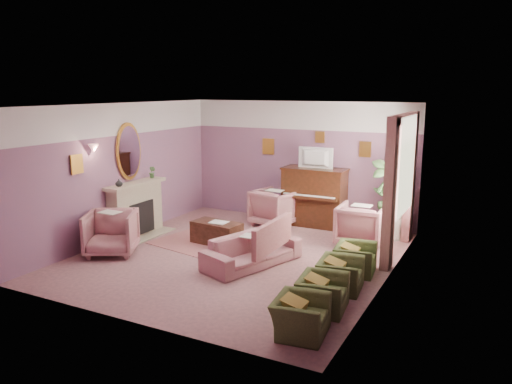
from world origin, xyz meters
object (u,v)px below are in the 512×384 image
at_px(coffee_table, 217,233).
at_px(floral_armchair_left, 275,206).
at_px(olive_chair_d, 355,254).
at_px(side_table, 391,221).
at_px(television, 314,156).
at_px(sofa, 252,245).
at_px(olive_chair_b, 323,288).
at_px(olive_chair_c, 340,269).
at_px(olive_chair_a, 301,310).
at_px(floral_armchair_right, 361,223).
at_px(floral_armchair_front, 111,231).
at_px(piano, 314,198).

distance_m(coffee_table, floral_armchair_left, 1.86).
xyz_separation_m(olive_chair_d, side_table, (0.10, 2.31, 0.03)).
xyz_separation_m(television, sofa, (-0.04, -2.92, -1.22)).
bearing_deg(olive_chair_b, olive_chair_c, 90.00).
height_order(coffee_table, side_table, side_table).
xyz_separation_m(floral_armchair_left, olive_chair_a, (2.48, -4.53, -0.14)).
bearing_deg(coffee_table, sofa, -32.58).
relative_size(coffee_table, side_table, 1.43).
height_order(floral_armchair_right, olive_chair_c, floral_armchair_right).
relative_size(coffee_table, sofa, 0.54).
relative_size(sofa, floral_armchair_left, 2.02).
distance_m(floral_armchair_right, olive_chair_b, 3.18).
bearing_deg(floral_armchair_right, side_table, 61.95).
height_order(coffee_table, olive_chair_a, olive_chair_a).
height_order(olive_chair_b, olive_chair_c, same).
bearing_deg(floral_armchair_front, olive_chair_b, -6.07).
bearing_deg(television, side_table, -3.96).
bearing_deg(sofa, floral_armchair_right, 54.92).
height_order(piano, floral_armchair_left, piano).
xyz_separation_m(piano, floral_armchair_left, (-0.80, -0.42, -0.19)).
height_order(piano, olive_chair_b, piano).
bearing_deg(piano, olive_chair_d, -55.84).
relative_size(floral_armchair_left, olive_chair_c, 1.23).
xyz_separation_m(floral_armchair_front, olive_chair_b, (4.37, -0.46, -0.14)).
relative_size(coffee_table, olive_chair_a, 1.33).
distance_m(sofa, olive_chair_a, 2.62).
bearing_deg(sofa, olive_chair_c, -10.92).
height_order(floral_armchair_left, side_table, floral_armchair_left).
xyz_separation_m(floral_armchair_left, olive_chair_c, (2.48, -2.89, -0.14)).
xyz_separation_m(coffee_table, floral_armchair_front, (-1.43, -1.46, 0.24)).
bearing_deg(side_table, olive_chair_d, -92.53).
relative_size(floral_armchair_right, floral_armchair_front, 1.00).
bearing_deg(coffee_table, olive_chair_c, -20.63).
xyz_separation_m(olive_chair_b, olive_chair_d, (0.00, 1.64, 0.00)).
relative_size(piano, floral_armchair_front, 1.52).
relative_size(floral_armchair_left, floral_armchair_front, 1.00).
xyz_separation_m(piano, olive_chair_d, (1.69, -2.49, -0.33)).
bearing_deg(olive_chair_b, side_table, 88.52).
bearing_deg(coffee_table, olive_chair_a, -43.06).
xyz_separation_m(piano, sofa, (-0.04, -2.97, -0.27)).
bearing_deg(olive_chair_b, sofa, 146.29).
relative_size(television, floral_armchair_right, 0.87).
relative_size(coffee_table, floral_armchair_front, 1.09).
bearing_deg(side_table, floral_armchair_left, -174.67).
height_order(floral_armchair_right, olive_chair_a, floral_armchair_right).
height_order(floral_armchair_left, olive_chair_a, floral_armchair_left).
height_order(piano, floral_armchair_right, piano).
height_order(floral_armchair_right, olive_chair_d, floral_armchair_right).
relative_size(coffee_table, floral_armchair_right, 1.09).
xyz_separation_m(sofa, olive_chair_c, (1.73, -0.33, -0.05)).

